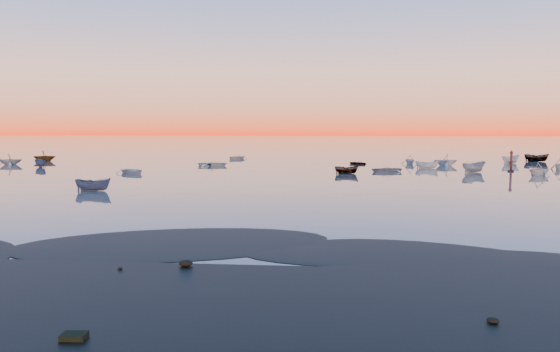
# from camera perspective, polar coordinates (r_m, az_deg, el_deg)

# --- Properties ---
(ground) EXTENTS (600.00, 600.00, 0.00)m
(ground) POSITION_cam_1_polar(r_m,az_deg,el_deg) (126.36, 2.72, 2.30)
(ground) COLOR #685C57
(ground) RESTS_ON ground
(mud_lobes) EXTENTS (140.00, 6.00, 0.07)m
(mud_lobes) POSITION_cam_1_polar(r_m,az_deg,el_deg) (26.44, -7.62, -8.10)
(mud_lobes) COLOR black
(mud_lobes) RESTS_ON ground
(moored_fleet) EXTENTS (124.00, 58.00, 1.20)m
(moored_fleet) POSITION_cam_1_polar(r_m,az_deg,el_deg) (79.52, 1.14, 0.70)
(moored_fleet) COLOR silver
(moored_fleet) RESTS_ON ground
(boat_near_left) EXTENTS (4.55, 4.58, 1.14)m
(boat_near_left) POSITION_cam_1_polar(r_m,az_deg,el_deg) (74.78, -15.16, 0.25)
(boat_near_left) COLOR silver
(boat_near_left) RESTS_ON ground
(boat_near_center) EXTENTS (1.54, 3.58, 1.23)m
(boat_near_center) POSITION_cam_1_polar(r_m,az_deg,el_deg) (55.33, -18.94, -1.47)
(boat_near_center) COLOR #334262
(boat_near_center) RESTS_ON ground
(channel_marker) EXTENTS (0.87, 0.87, 3.08)m
(channel_marker) POSITION_cam_1_polar(r_m,az_deg,el_deg) (82.05, 23.00, 1.29)
(channel_marker) COLOR #4A150F
(channel_marker) RESTS_ON ground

